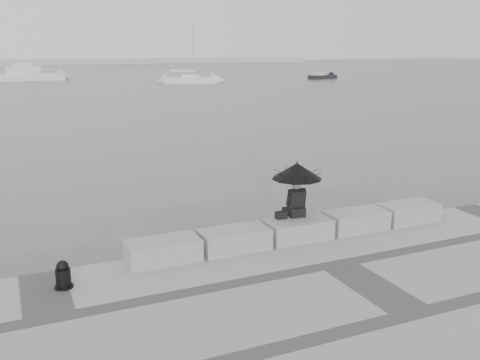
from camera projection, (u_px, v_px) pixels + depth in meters
name	position (u px, v px, depth m)	size (l,w,h in m)	color
ground	(289.00, 252.00, 13.59)	(360.00, 360.00, 0.00)	#4D4F52
stone_block_far_left	(163.00, 251.00, 11.66)	(1.60, 0.80, 0.50)	slate
stone_block_left	(234.00, 240.00, 12.34)	(1.60, 0.80, 0.50)	slate
stone_block_centre	(298.00, 230.00, 13.01)	(1.60, 0.80, 0.50)	slate
stone_block_right	(356.00, 221.00, 13.68)	(1.60, 0.80, 0.50)	slate
stone_block_far_right	(408.00, 213.00, 14.35)	(1.60, 0.80, 0.50)	slate
seated_person	(297.00, 176.00, 13.00)	(1.24, 1.24, 1.39)	black
bag	(281.00, 215.00, 13.03)	(0.28, 0.16, 0.18)	black
mooring_bollard	(63.00, 277.00, 10.39)	(0.36, 0.36, 0.57)	black
sailboat_right	(191.00, 79.00, 76.42)	(7.57, 4.97, 12.90)	white
motor_cruiser	(31.00, 75.00, 81.85)	(10.04, 3.20, 4.50)	white
small_motorboat	(323.00, 77.00, 86.90)	(5.36, 2.70, 1.10)	black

